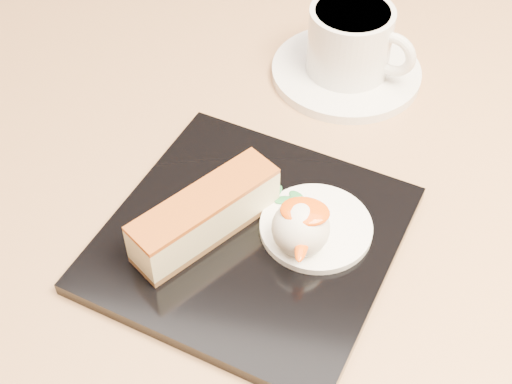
% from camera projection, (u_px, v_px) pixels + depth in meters
% --- Properties ---
extents(table, '(0.80, 0.80, 0.72)m').
position_uv_depth(table, '(263.00, 265.00, 0.75)').
color(table, black).
rests_on(table, ground).
extents(dessert_plate, '(0.27, 0.27, 0.01)m').
position_uv_depth(dessert_plate, '(251.00, 239.00, 0.57)').
color(dessert_plate, black).
rests_on(dessert_plate, table).
extents(cheesecake, '(0.10, 0.12, 0.04)m').
position_uv_depth(cheesecake, '(205.00, 215.00, 0.55)').
color(cheesecake, brown).
rests_on(cheesecake, dessert_plate).
extents(cream_smear, '(0.09, 0.09, 0.01)m').
position_uv_depth(cream_smear, '(316.00, 227.00, 0.57)').
color(cream_smear, white).
rests_on(cream_smear, dessert_plate).
extents(ice_cream_scoop, '(0.04, 0.04, 0.04)m').
position_uv_depth(ice_cream_scoop, '(301.00, 228.00, 0.54)').
color(ice_cream_scoop, white).
rests_on(ice_cream_scoop, cream_smear).
extents(mango_sauce, '(0.04, 0.03, 0.01)m').
position_uv_depth(mango_sauce, '(305.00, 211.00, 0.53)').
color(mango_sauce, '#FB5207').
rests_on(mango_sauce, ice_cream_scoop).
extents(mint_sprig, '(0.03, 0.02, 0.00)m').
position_uv_depth(mint_sprig, '(286.00, 196.00, 0.59)').
color(mint_sprig, '#2A823F').
rests_on(mint_sprig, cream_smear).
extents(saucer, '(0.15, 0.15, 0.01)m').
position_uv_depth(saucer, '(346.00, 72.00, 0.72)').
color(saucer, white).
rests_on(saucer, table).
extents(coffee_cup, '(0.11, 0.08, 0.07)m').
position_uv_depth(coffee_cup, '(352.00, 40.00, 0.69)').
color(coffee_cup, white).
rests_on(coffee_cup, saucer).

